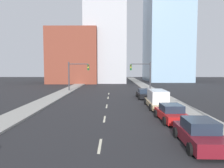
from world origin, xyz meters
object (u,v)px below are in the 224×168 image
object	(u,v)px
traffic_signal_left	(75,72)
sedan_maroon	(199,134)
sedan_black	(144,94)
box_truck_tan	(157,99)
sedan_red	(171,113)
traffic_signal_right	(144,72)

from	to	relation	value
traffic_signal_left	sedan_maroon	distance (m)	31.52
sedan_black	box_truck_tan	bearing A→B (deg)	-87.95
traffic_signal_left	box_truck_tan	size ratio (longest dim) A/B	0.89
sedan_black	sedan_maroon	bearing A→B (deg)	-89.54
sedan_red	box_truck_tan	size ratio (longest dim) A/B	0.74
box_truck_tan	sedan_black	world-z (taller)	box_truck_tan
traffic_signal_right	box_truck_tan	xyz separation A→B (m)	(-0.87, -16.99, -2.65)
traffic_signal_left	sedan_maroon	xyz separation A→B (m)	(12.19, -28.93, -2.90)
sedan_red	traffic_signal_right	bearing A→B (deg)	85.37
sedan_maroon	sedan_red	world-z (taller)	sedan_maroon
sedan_red	sedan_black	xyz separation A→B (m)	(-0.33, 13.70, -0.02)
box_truck_tan	sedan_black	xyz separation A→B (m)	(-0.36, 7.62, -0.32)
box_truck_tan	traffic_signal_right	bearing A→B (deg)	87.65
sedan_maroon	sedan_red	distance (m)	5.86
sedan_red	box_truck_tan	world-z (taller)	box_truck_tan
traffic_signal_right	sedan_black	xyz separation A→B (m)	(-1.24, -9.37, -2.97)
traffic_signal_right	sedan_black	size ratio (longest dim) A/B	1.16
traffic_signal_right	box_truck_tan	world-z (taller)	traffic_signal_right
sedan_red	box_truck_tan	distance (m)	6.08
sedan_maroon	box_truck_tan	bearing A→B (deg)	91.56
traffic_signal_right	sedan_black	bearing A→B (deg)	-97.52
traffic_signal_left	sedan_maroon	bearing A→B (deg)	-67.15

